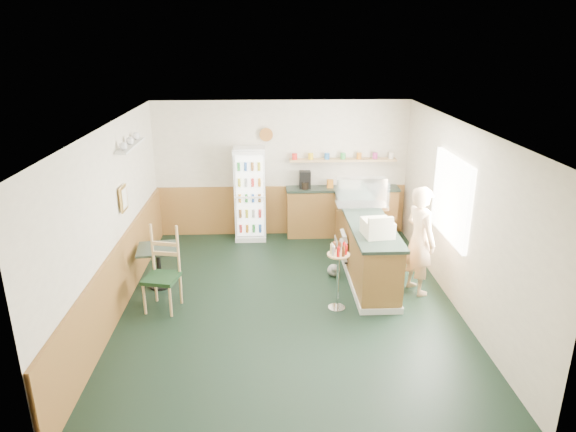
{
  "coord_description": "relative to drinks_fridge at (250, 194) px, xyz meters",
  "views": [
    {
      "loc": [
        -0.3,
        -6.93,
        3.84
      ],
      "look_at": [
        0.02,
        0.6,
        1.2
      ],
      "focal_mm": 32.0,
      "sensor_mm": 36.0,
      "label": 1
    }
  ],
  "objects": [
    {
      "name": "drinks_fridge",
      "position": [
        0.0,
        0.0,
        0.0
      ],
      "size": [
        0.61,
        0.53,
        1.84
      ],
      "color": "white",
      "rests_on": "ground"
    },
    {
      "name": "shopkeeper",
      "position": [
        2.69,
        -2.42,
        -0.05
      ],
      "size": [
        0.59,
        0.68,
        1.73
      ],
      "primitive_type": "imported",
      "rotation": [
        0.0,
        0.0,
        1.92
      ],
      "color": "tan",
      "rests_on": "ground"
    },
    {
      "name": "room_envelope",
      "position": [
        0.41,
        -2.01,
        0.61
      ],
      "size": [
        5.04,
        6.02,
        2.72
      ],
      "color": "beige",
      "rests_on": "ground"
    },
    {
      "name": "cash_register",
      "position": [
        1.99,
        -2.54,
        0.21
      ],
      "size": [
        0.47,
        0.49,
        0.24
      ],
      "primitive_type": "cube",
      "rotation": [
        0.0,
        0.0,
        0.13
      ],
      "color": "beige",
      "rests_on": "service_counter"
    },
    {
      "name": "dog_doorstop",
      "position": [
        1.44,
        -1.85,
        -0.8
      ],
      "size": [
        0.21,
        0.27,
        0.25
      ],
      "rotation": [
        0.0,
        0.0,
        -0.15
      ],
      "color": "gray",
      "rests_on": "ground"
    },
    {
      "name": "ground",
      "position": [
        0.64,
        -2.74,
        -0.92
      ],
      "size": [
        6.0,
        6.0,
        0.0
      ],
      "primitive_type": "plane",
      "color": "black",
      "rests_on": "ground"
    },
    {
      "name": "cafe_table",
      "position": [
        -1.41,
        -2.09,
        -0.44
      ],
      "size": [
        0.69,
        0.69,
        0.68
      ],
      "rotation": [
        0.0,
        0.0,
        0.13
      ],
      "color": "black",
      "rests_on": "ground"
    },
    {
      "name": "condiment_stand",
      "position": [
        1.35,
        -2.92,
        -0.23
      ],
      "size": [
        0.33,
        0.33,
        1.03
      ],
      "rotation": [
        0.0,
        0.0,
        -0.2
      ],
      "color": "silver",
      "rests_on": "ground"
    },
    {
      "name": "display_case",
      "position": [
        1.99,
        -1.2,
        0.34
      ],
      "size": [
        0.88,
        0.46,
        0.5
      ],
      "color": "silver",
      "rests_on": "service_counter"
    },
    {
      "name": "service_counter",
      "position": [
        1.99,
        -1.67,
        -0.46
      ],
      "size": [
        0.68,
        3.01,
        1.01
      ],
      "color": "olive",
      "rests_on": "ground"
    },
    {
      "name": "newspaper_rack",
      "position": [
        1.63,
        -1.67,
        -0.44
      ],
      "size": [
        0.09,
        0.41,
        0.49
      ],
      "color": "black",
      "rests_on": "ground"
    },
    {
      "name": "back_counter",
      "position": [
        1.82,
        0.06,
        -0.37
      ],
      "size": [
        2.24,
        0.42,
        1.69
      ],
      "color": "olive",
      "rests_on": "ground"
    },
    {
      "name": "cafe_chair",
      "position": [
        -1.23,
        -2.72,
        -0.26
      ],
      "size": [
        0.56,
        0.56,
        1.26
      ],
      "rotation": [
        0.0,
        0.0,
        -0.22
      ],
      "color": "black",
      "rests_on": "ground"
    }
  ]
}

